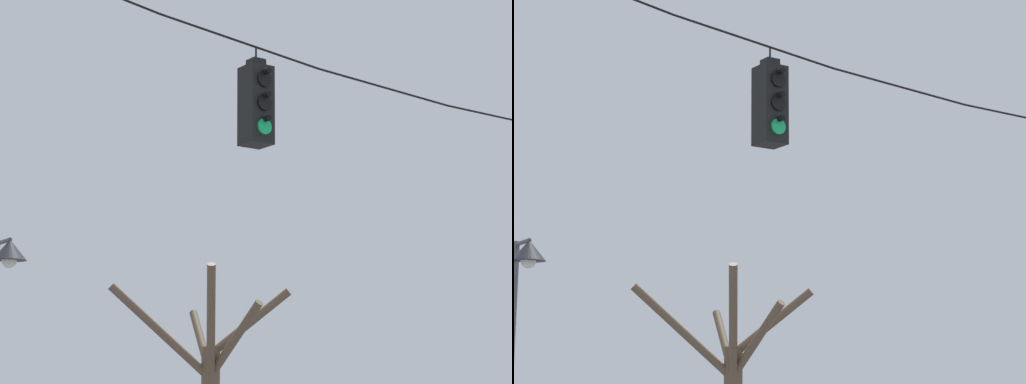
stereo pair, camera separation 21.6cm
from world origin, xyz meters
TOP-DOWN VIEW (x-y plane):
  - span_wire at (0.00, -0.34)m, footprint 16.83×0.03m
  - traffic_light_over_intersection at (-4.61, -0.34)m, footprint 0.34×0.58m
  - street_lamp at (-5.71, 5.19)m, footprint 0.55×0.95m
  - bare_tree at (0.65, 9.04)m, footprint 3.61×3.18m

SIDE VIEW (x-z plane):
  - bare_tree at x=0.65m, z-range -0.02..5.06m
  - street_lamp at x=-5.71m, z-range 1.38..6.20m
  - traffic_light_over_intersection at x=-4.61m, z-range 5.31..6.58m
  - span_wire at x=0.00m, z-range 6.35..7.09m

